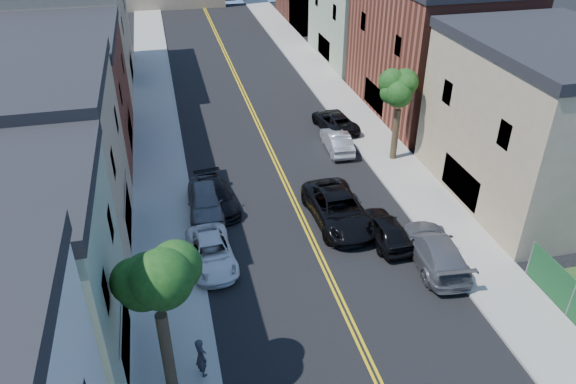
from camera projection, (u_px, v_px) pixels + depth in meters
sidewalk_left at (154, 122)px, 42.58m from camera, size 3.20×100.00×0.15m
sidewalk_right at (346, 105)px, 45.72m from camera, size 3.20×100.00×0.15m
curb_left at (177, 120)px, 42.92m from camera, size 0.30×100.00×0.15m
curb_right at (326, 106)px, 45.37m from camera, size 0.30×100.00×0.15m
bldg_left_tan_near at (24, 174)px, 26.61m from camera, size 9.00×10.00×9.00m
bldg_left_brick at (55, 101)px, 36.00m from camera, size 9.00×12.00×8.00m
bldg_left_tan_far at (73, 34)px, 47.23m from camera, size 9.00×16.00×9.50m
bldg_right_tan at (540, 127)px, 31.35m from camera, size 9.00×12.00×9.00m
bldg_right_brick at (431, 48)px, 42.70m from camera, size 9.00×14.00×10.00m
bldg_right_palegrn at (367, 16)px, 54.72m from camera, size 9.00×12.00×8.50m
tree_left_mid at (152, 259)px, 17.62m from camera, size 5.20×5.20×9.29m
tree_right_far at (402, 79)px, 34.47m from camera, size 4.40×4.40×8.03m
white_pickup at (212, 253)px, 27.50m from camera, size 2.42×4.82×1.31m
grey_car_left at (205, 201)px, 31.39m from camera, size 2.09×4.88×1.64m
black_car_left at (216, 197)px, 32.02m from camera, size 2.58×5.00×1.39m
grey_car_right at (435, 250)px, 27.44m from camera, size 2.84×5.80×1.62m
black_car_right at (385, 229)px, 29.13m from camera, size 1.89×4.44×1.49m
silver_car_right at (337, 141)px, 38.32m from camera, size 1.71×4.37×1.42m
dark_car_right_far at (335, 121)px, 41.32m from camera, size 2.84×5.18×1.37m
black_suv_lane at (338, 209)px, 30.56m from camera, size 3.07×6.25×1.71m
pedestrian_left at (201, 357)px, 21.20m from camera, size 0.65×0.78×1.83m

